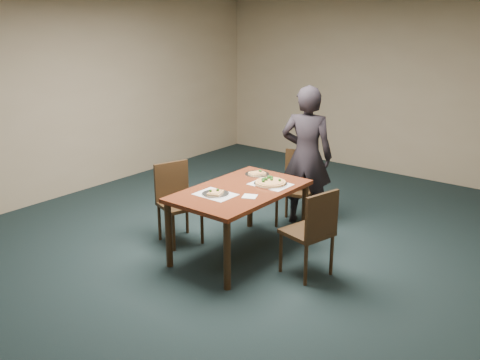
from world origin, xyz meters
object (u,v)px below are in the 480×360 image
Objects in this scene: diner at (307,156)px; dining_table at (240,197)px; chair_left at (177,198)px; pizza_pan at (270,182)px; chair_right at (313,229)px; chair_far at (298,183)px; slice_plate_near at (215,193)px; slice_plate_far at (257,174)px.

dining_table is at bearing 66.92° from diner.
dining_table is at bearing -61.75° from chair_left.
chair_right is at bearing -22.09° from pizza_pan.
slice_plate_near is (-0.08, -1.46, 0.25)m from chair_far.
chair_left reaches higher than slice_plate_near.
slice_plate_far is (-0.33, 0.20, -0.01)m from pizza_pan.
chair_far is 1.00× the size of chair_left.
chair_left is at bearing -169.89° from dining_table.
slice_plate_far is (-1.05, 0.50, 0.25)m from chair_right.
chair_left is 0.78m from slice_plate_near.
chair_right reaches higher than slice_plate_far.
chair_right is 0.53× the size of diner.
pizza_pan is (0.16, 0.33, 0.12)m from dining_table.
dining_table is 4.12× the size of pizza_pan.
pizza_pan is (0.97, 0.47, 0.26)m from chair_left.
slice_plate_near is (-0.97, -0.33, 0.25)m from chair_right.
pizza_pan is at bearing -31.84° from slice_plate_far.
diner is (0.06, 1.23, 0.20)m from dining_table.
chair_far is at bearing 86.68° from slice_plate_near.
chair_far is at bearing 75.55° from slice_plate_far.
slice_plate_near is at bearing -84.57° from slice_plate_far.
chair_left and chair_right have the same top height.
chair_left is 1.00× the size of chair_right.
chair_far reaches higher than slice_plate_near.
slice_plate_near is 0.83m from slice_plate_far.
chair_right is (0.88, -1.13, 0.00)m from chair_far.
diner is at bearing -14.41° from chair_left.
dining_table is 0.84m from chair_left.
diner reaches higher than chair_far.
diner is at bearing 95.99° from pizza_pan.
slice_plate_near is at bearing 64.19° from diner.
slice_plate_far is at bearing 148.16° from pizza_pan.
slice_plate_far is (-0.23, -0.69, -0.10)m from diner.
chair_far is at bearing -127.95° from chair_right.
chair_far is 0.53× the size of diner.
chair_left is at bearing 168.16° from slice_plate_near.
chair_far reaches higher than dining_table.
chair_right is (0.88, 0.04, -0.14)m from dining_table.
chair_left is at bearing -135.33° from chair_far.
slice_plate_near is at bearing -57.13° from chair_right.
chair_right is 3.25× the size of slice_plate_far.
pizza_pan is at bearing -92.73° from chair_far.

